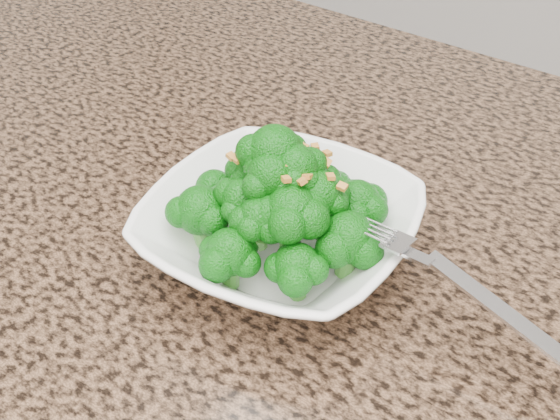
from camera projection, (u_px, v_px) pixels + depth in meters
The scene contains 5 objects.
granite_counter at pixel (297, 319), 0.58m from camera, with size 1.64×1.04×0.03m, color brown.
bowl at pixel (280, 230), 0.60m from camera, with size 0.23×0.23×0.06m, color white.
broccoli_pile at pixel (280, 167), 0.56m from camera, with size 0.20×0.20×0.08m, color #0C640B, non-canonical shape.
garlic_topping at pixel (280, 122), 0.54m from camera, with size 0.12×0.12×0.01m, color orange, non-canonical shape.
fork at pixel (423, 260), 0.52m from camera, with size 0.19×0.03×0.01m, color silver, non-canonical shape.
Camera 1 is at (0.23, -0.03, 1.32)m, focal length 45.00 mm.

